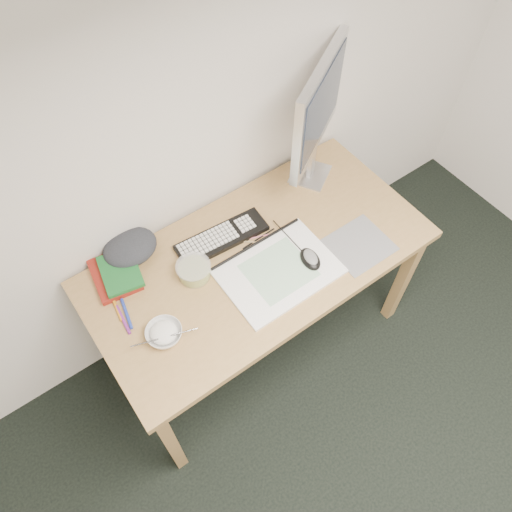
% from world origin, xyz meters
% --- Properties ---
extents(desk, '(1.40, 0.70, 0.75)m').
position_xyz_m(desk, '(0.07, 1.43, 0.67)').
color(desk, '#AC834E').
rests_on(desk, ground).
extents(mousepad, '(0.25, 0.23, 0.00)m').
position_xyz_m(mousepad, '(0.44, 1.24, 0.75)').
color(mousepad, slate).
rests_on(mousepad, desk).
extents(sketchpad, '(0.45, 0.32, 0.01)m').
position_xyz_m(sketchpad, '(0.09, 1.32, 0.76)').
color(sketchpad, white).
rests_on(sketchpad, desk).
extents(keyboard, '(0.40, 0.15, 0.02)m').
position_xyz_m(keyboard, '(-0.00, 1.59, 0.76)').
color(keyboard, black).
rests_on(keyboard, desk).
extents(monitor, '(0.45, 0.29, 0.58)m').
position_xyz_m(monitor, '(0.52, 1.66, 1.11)').
color(monitor, silver).
rests_on(monitor, desk).
extents(mouse, '(0.09, 0.12, 0.04)m').
position_xyz_m(mouse, '(0.22, 1.29, 0.78)').
color(mouse, black).
rests_on(mouse, sketchpad).
extents(rice_bowl, '(0.17, 0.17, 0.04)m').
position_xyz_m(rice_bowl, '(-0.41, 1.35, 0.77)').
color(rice_bowl, white).
rests_on(rice_bowl, desk).
extents(chopsticks, '(0.23, 0.09, 0.02)m').
position_xyz_m(chopsticks, '(-0.42, 1.32, 0.79)').
color(chopsticks, '#B1B1B3').
rests_on(chopsticks, rice_bowl).
extents(fruit_tub, '(0.14, 0.14, 0.07)m').
position_xyz_m(fruit_tub, '(-0.18, 1.51, 0.78)').
color(fruit_tub, '#DED84E').
rests_on(fruit_tub, desk).
extents(book_red, '(0.19, 0.24, 0.02)m').
position_xyz_m(book_red, '(-0.44, 1.68, 0.76)').
color(book_red, maroon).
rests_on(book_red, desk).
extents(book_green, '(0.18, 0.22, 0.02)m').
position_xyz_m(book_green, '(-0.42, 1.67, 0.78)').
color(book_green, '#175D25').
rests_on(book_green, book_red).
extents(cloth_lump, '(0.20, 0.17, 0.08)m').
position_xyz_m(cloth_lump, '(-0.33, 1.75, 0.79)').
color(cloth_lump, '#222629').
rests_on(cloth_lump, desk).
extents(pencil_pink, '(0.16, 0.06, 0.01)m').
position_xyz_m(pencil_pink, '(0.09, 1.52, 0.75)').
color(pencil_pink, '#D26979').
rests_on(pencil_pink, desk).
extents(pencil_tan, '(0.16, 0.14, 0.01)m').
position_xyz_m(pencil_tan, '(0.13, 1.47, 0.75)').
color(pencil_tan, tan).
rests_on(pencil_tan, desk).
extents(pencil_black, '(0.17, 0.01, 0.01)m').
position_xyz_m(pencil_black, '(0.12, 1.50, 0.75)').
color(pencil_black, black).
rests_on(pencil_black, desk).
extents(marker_blue, '(0.04, 0.13, 0.01)m').
position_xyz_m(marker_blue, '(-0.48, 1.51, 0.76)').
color(marker_blue, '#1E34A3').
rests_on(marker_blue, desk).
extents(marker_orange, '(0.03, 0.13, 0.01)m').
position_xyz_m(marker_orange, '(-0.50, 1.55, 0.76)').
color(marker_orange, orange).
rests_on(marker_orange, desk).
extents(marker_purple, '(0.02, 0.13, 0.01)m').
position_xyz_m(marker_purple, '(-0.50, 1.49, 0.76)').
color(marker_purple, '#782485').
rests_on(marker_purple, desk).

